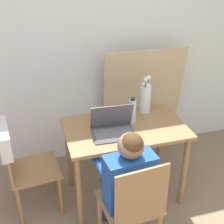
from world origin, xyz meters
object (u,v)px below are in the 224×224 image
at_px(chair_spare, 17,156).
at_px(person_seated, 127,175).
at_px(chair_occupied, 133,206).
at_px(flower_vase, 146,97).
at_px(laptop, 113,127).
at_px(water_bottle, 133,111).

bearing_deg(chair_spare, person_seated, -130.74).
bearing_deg(chair_occupied, flower_vase, -121.15).
relative_size(laptop, water_bottle, 1.54).
height_order(chair_occupied, flower_vase, flower_vase).
height_order(chair_occupied, chair_spare, chair_spare).
height_order(person_seated, water_bottle, person_seated).
relative_size(chair_occupied, water_bottle, 3.68).
relative_size(chair_occupied, laptop, 2.39).
bearing_deg(chair_occupied, chair_spare, -45.37).
xyz_separation_m(person_seated, water_bottle, (0.23, 0.54, 0.21)).
height_order(person_seated, laptop, person_seated).
xyz_separation_m(laptop, flower_vase, (0.38, 0.27, 0.09)).
height_order(person_seated, flower_vase, flower_vase).
distance_m(chair_occupied, flower_vase, 1.00).
bearing_deg(chair_spare, flower_vase, -87.32).
distance_m(chair_occupied, water_bottle, 0.80).
bearing_deg(chair_spare, water_bottle, -94.96).
bearing_deg(chair_occupied, person_seated, -90.00).
relative_size(chair_spare, laptop, 2.41).
xyz_separation_m(person_seated, flower_vase, (0.41, 0.70, 0.24)).
xyz_separation_m(chair_occupied, person_seated, (-0.01, 0.11, 0.19)).
bearing_deg(flower_vase, laptop, -145.18).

